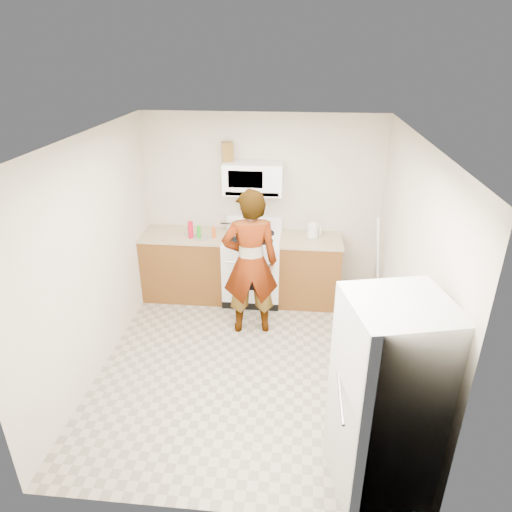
# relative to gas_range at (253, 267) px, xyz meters

# --- Properties ---
(floor) EXTENTS (3.60, 3.60, 0.00)m
(floor) POSITION_rel_gas_range_xyz_m (0.10, -1.48, -0.49)
(floor) COLOR gray
(floor) RESTS_ON ground
(back_wall) EXTENTS (3.20, 0.02, 2.50)m
(back_wall) POSITION_rel_gas_range_xyz_m (0.10, 0.31, 0.76)
(back_wall) COLOR beige
(back_wall) RESTS_ON floor
(right_wall) EXTENTS (0.02, 3.60, 2.50)m
(right_wall) POSITION_rel_gas_range_xyz_m (1.69, -1.48, 0.76)
(right_wall) COLOR beige
(right_wall) RESTS_ON floor
(cabinet_left) EXTENTS (1.12, 0.62, 0.90)m
(cabinet_left) POSITION_rel_gas_range_xyz_m (-0.94, 0.01, -0.04)
(cabinet_left) COLOR brown
(cabinet_left) RESTS_ON floor
(counter_left) EXTENTS (1.14, 0.64, 0.03)m
(counter_left) POSITION_rel_gas_range_xyz_m (-0.94, 0.01, 0.43)
(counter_left) COLOR #9B9069
(counter_left) RESTS_ON cabinet_left
(cabinet_right) EXTENTS (0.80, 0.62, 0.90)m
(cabinet_right) POSITION_rel_gas_range_xyz_m (0.78, 0.01, -0.04)
(cabinet_right) COLOR brown
(cabinet_right) RESTS_ON floor
(counter_right) EXTENTS (0.82, 0.64, 0.03)m
(counter_right) POSITION_rel_gas_range_xyz_m (0.78, 0.01, 0.43)
(counter_right) COLOR #9B9069
(counter_right) RESTS_ON cabinet_right
(gas_range) EXTENTS (0.76, 0.65, 1.13)m
(gas_range) POSITION_rel_gas_range_xyz_m (0.00, 0.00, 0.00)
(gas_range) COLOR white
(gas_range) RESTS_ON floor
(microwave) EXTENTS (0.76, 0.38, 0.40)m
(microwave) POSITION_rel_gas_range_xyz_m (0.00, 0.13, 1.21)
(microwave) COLOR white
(microwave) RESTS_ON back_wall
(person) EXTENTS (0.73, 0.55, 1.83)m
(person) POSITION_rel_gas_range_xyz_m (0.06, -0.77, 0.43)
(person) COLOR tan
(person) RESTS_ON floor
(fridge) EXTENTS (0.85, 0.85, 1.70)m
(fridge) POSITION_rel_gas_range_xyz_m (1.32, -2.88, 0.36)
(fridge) COLOR silver
(fridge) RESTS_ON floor
(kettle) EXTENTS (0.17, 0.17, 0.18)m
(kettle) POSITION_rel_gas_range_xyz_m (0.80, 0.09, 0.54)
(kettle) COLOR silver
(kettle) RESTS_ON counter_right
(jug) EXTENTS (0.17, 0.17, 0.24)m
(jug) POSITION_rel_gas_range_xyz_m (-0.34, 0.18, 1.53)
(jug) COLOR brown
(jug) RESTS_ON microwave
(saucepan) EXTENTS (0.28, 0.28, 0.12)m
(saucepan) POSITION_rel_gas_range_xyz_m (-0.21, 0.15, 0.53)
(saucepan) COLOR silver
(saucepan) RESTS_ON gas_range
(tray) EXTENTS (0.28, 0.22, 0.05)m
(tray) POSITION_rel_gas_range_xyz_m (0.13, -0.10, 0.47)
(tray) COLOR white
(tray) RESTS_ON gas_range
(bottle_spray) EXTENTS (0.08, 0.08, 0.23)m
(bottle_spray) POSITION_rel_gas_range_xyz_m (-0.80, -0.13, 0.56)
(bottle_spray) COLOR #B50D22
(bottle_spray) RESTS_ON counter_left
(bottle_hot_sauce) EXTENTS (0.06, 0.06, 0.15)m
(bottle_hot_sauce) POSITION_rel_gas_range_xyz_m (-0.50, -0.09, 0.52)
(bottle_hot_sauce) COLOR #D24F17
(bottle_hot_sauce) RESTS_ON counter_left
(bottle_green_cap) EXTENTS (0.06, 0.06, 0.17)m
(bottle_green_cap) POSITION_rel_gas_range_xyz_m (-0.70, -0.12, 0.53)
(bottle_green_cap) COLOR #22951B
(bottle_green_cap) RESTS_ON counter_left
(pot_lid) EXTENTS (0.28, 0.28, 0.01)m
(pot_lid) POSITION_rel_gas_range_xyz_m (-0.68, -0.10, 0.46)
(pot_lid) COLOR white
(pot_lid) RESTS_ON counter_left
(broom) EXTENTS (0.21, 0.26, 1.41)m
(broom) POSITION_rel_gas_range_xyz_m (1.62, -0.33, 0.23)
(broom) COLOR silver
(broom) RESTS_ON floor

